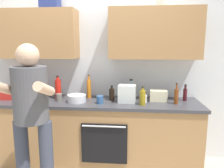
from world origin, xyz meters
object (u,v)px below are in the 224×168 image
person_standing (31,112)px  grocery_bag_produce (127,94)px  bottle_juice (89,88)px  mixing_bowl (77,98)px  bottle_oil (143,97)px  cup_tea (100,100)px  bottle_soy (112,94)px  cup_stoneware (59,97)px  knife_block (37,91)px  bottle_hotsauce (58,89)px  bottle_vinegar (176,96)px  cup_coffee (144,99)px  grocery_bag_crisps (9,94)px  bottle_wine (185,94)px  bottle_water (131,90)px  bottle_syrup (20,89)px  grocery_bag_rice (158,96)px

person_standing → grocery_bag_produce: bearing=37.7°
bottle_juice → mixing_bowl: bearing=-114.9°
bottle_oil → mixing_bowl: 0.85m
mixing_bowl → cup_tea: bearing=-8.1°
bottle_soy → bottle_juice: bottle_juice is taller
cup_stoneware → knife_block: (-0.29, -0.01, 0.08)m
bottle_soy → grocery_bag_produce: (0.20, -0.09, 0.03)m
bottle_hotsauce → knife_block: size_ratio=1.04×
bottle_vinegar → bottle_juice: 1.17m
cup_coffee → grocery_bag_crisps: 1.84m
bottle_wine → bottle_water: bottle_water is taller
bottle_syrup → knife_block: bearing=3.6°
person_standing → bottle_vinegar: (1.55, 0.70, 0.03)m
bottle_hotsauce → grocery_bag_produce: 0.95m
bottle_water → cup_coffee: (0.17, -0.23, -0.06)m
mixing_bowl → grocery_bag_crisps: grocery_bag_crisps is taller
bottle_hotsauce → knife_block: bearing=-155.0°
bottle_vinegar → bottle_soy: (-0.82, 0.11, -0.02)m
person_standing → mixing_bowl: 0.74m
knife_block → grocery_bag_rice: 1.61m
person_standing → cup_stoneware: person_standing is taller
bottle_vinegar → grocery_bag_rice: bottle_vinegar is taller
bottle_soy → bottle_water: (0.25, 0.15, 0.03)m
cup_stoneware → bottle_syrup: bearing=-176.8°
bottle_juice → grocery_bag_crisps: bottle_juice is taller
bottle_hotsauce → bottle_vinegar: (1.55, -0.12, -0.04)m
bottle_hotsauce → bottle_juice: 0.42m
bottle_juice → cup_coffee: bearing=-14.4°
bottle_soy → mixing_bowl: (-0.44, -0.13, -0.04)m
person_standing → cup_tea: 0.87m
bottle_hotsauce → bottle_soy: (0.74, -0.01, -0.06)m
knife_block → bottle_syrup: bearing=-176.4°
bottle_hotsauce → bottle_juice: size_ratio=0.99×
cup_tea → bottle_wine: bearing=12.5°
bottle_hotsauce → bottle_soy: bearing=-0.5°
cup_tea → person_standing: bearing=-133.1°
bottle_soy → cup_coffee: bottle_soy is taller
bottle_oil → bottle_vinegar: bearing=10.5°
bottle_vinegar → cup_tea: 0.96m
cup_tea → cup_stoneware: bearing=172.2°
cup_tea → bottle_water: bearing=39.4°
bottle_vinegar → knife_block: knife_block is taller
bottle_water → bottle_vinegar: bearing=-24.5°
bottle_syrup → grocery_bag_rice: (1.83, 0.15, -0.08)m
bottle_wine → bottle_juice: bottle_juice is taller
bottle_wine → bottle_juice: bearing=178.2°
bottle_water → cup_coffee: 0.29m
bottle_oil → cup_tea: bottle_oil is taller
bottle_syrup → grocery_bag_crisps: bearing=162.9°
bottle_soy → grocery_bag_crisps: (-1.41, -0.06, -0.01)m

